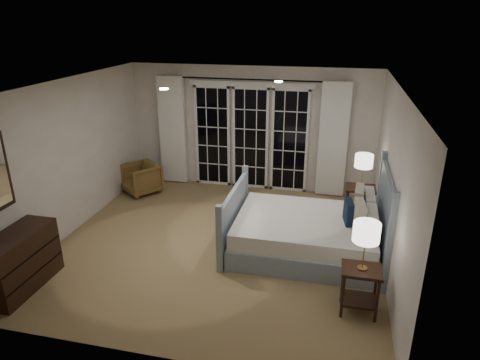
% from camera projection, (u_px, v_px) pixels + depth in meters
% --- Properties ---
extents(floor, '(5.00, 5.00, 0.00)m').
position_uv_depth(floor, '(219.00, 243.00, 6.85)').
color(floor, '#8F734D').
rests_on(floor, ground).
extents(ceiling, '(5.00, 5.00, 0.00)m').
position_uv_depth(ceiling, '(215.00, 85.00, 5.94)').
color(ceiling, white).
rests_on(ceiling, wall_back).
extents(wall_left, '(0.02, 5.00, 2.50)m').
position_uv_depth(wall_left, '(69.00, 158.00, 6.92)').
color(wall_left, beige).
rests_on(wall_left, floor).
extents(wall_right, '(0.02, 5.00, 2.50)m').
position_uv_depth(wall_right, '(392.00, 184.00, 5.87)').
color(wall_right, beige).
rests_on(wall_right, floor).
extents(wall_back, '(5.00, 0.02, 2.50)m').
position_uv_depth(wall_back, '(251.00, 129.00, 8.67)').
color(wall_back, beige).
rests_on(wall_back, floor).
extents(wall_front, '(5.00, 0.02, 2.50)m').
position_uv_depth(wall_front, '(147.00, 255.00, 4.13)').
color(wall_front, beige).
rests_on(wall_front, floor).
extents(french_doors, '(2.50, 0.04, 2.20)m').
position_uv_depth(french_doors, '(250.00, 137.00, 8.69)').
color(french_doors, black).
rests_on(french_doors, wall_back).
extents(curtain_rod, '(3.50, 0.03, 0.03)m').
position_uv_depth(curtain_rod, '(250.00, 79.00, 8.21)').
color(curtain_rod, black).
rests_on(curtain_rod, wall_back).
extents(curtain_left, '(0.55, 0.10, 2.25)m').
position_uv_depth(curtain_left, '(172.00, 130.00, 8.94)').
color(curtain_left, white).
rests_on(curtain_left, curtain_rod).
extents(curtain_right, '(0.55, 0.10, 2.25)m').
position_uv_depth(curtain_right, '(333.00, 140.00, 8.25)').
color(curtain_right, white).
rests_on(curtain_right, curtain_rod).
extents(downlight_a, '(0.12, 0.12, 0.01)m').
position_uv_depth(downlight_a, '(279.00, 82.00, 6.32)').
color(downlight_a, white).
rests_on(downlight_a, ceiling).
extents(downlight_b, '(0.12, 0.12, 0.01)m').
position_uv_depth(downlight_b, '(164.00, 89.00, 5.71)').
color(downlight_b, white).
rests_on(downlight_b, ceiling).
extents(bed, '(2.28, 1.64, 1.33)m').
position_uv_depth(bed, '(309.00, 232.00, 6.48)').
color(bed, gray).
rests_on(bed, floor).
extents(nightstand_left, '(0.47, 0.38, 0.61)m').
position_uv_depth(nightstand_left, '(360.00, 284.00, 5.13)').
color(nightstand_left, black).
rests_on(nightstand_left, floor).
extents(nightstand_right, '(0.50, 0.40, 0.65)m').
position_uv_depth(nightstand_right, '(360.00, 199.00, 7.41)').
color(nightstand_right, black).
rests_on(nightstand_right, floor).
extents(lamp_left, '(0.31, 0.31, 0.60)m').
position_uv_depth(lamp_left, '(366.00, 233.00, 4.88)').
color(lamp_left, '#AC8045').
rests_on(lamp_left, nightstand_left).
extents(lamp_right, '(0.30, 0.30, 0.59)m').
position_uv_depth(lamp_right, '(364.00, 161.00, 7.16)').
color(lamp_right, '#AC8045').
rests_on(lamp_right, nightstand_right).
extents(armchair, '(0.93, 0.93, 0.61)m').
position_uv_depth(armchair, '(141.00, 178.00, 8.68)').
color(armchair, brown).
rests_on(armchair, floor).
extents(dresser, '(0.47, 1.12, 0.79)m').
position_uv_depth(dresser, '(19.00, 261.00, 5.60)').
color(dresser, black).
rests_on(dresser, floor).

